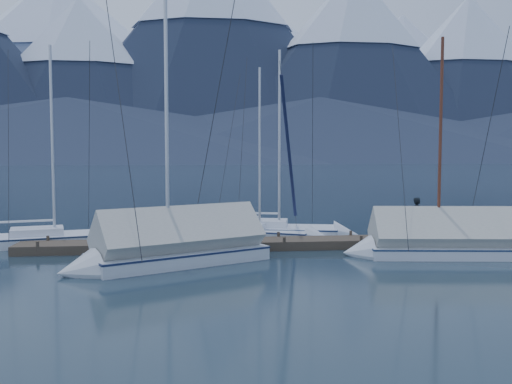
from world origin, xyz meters
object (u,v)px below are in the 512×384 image
sailboat_open_mid (269,235)px  person (418,216)px  sailboat_open_left (67,240)px  sailboat_open_right (290,233)px  sailboat_covered_near (434,244)px  sailboat_covered_far (164,251)px

sailboat_open_mid → person: size_ratio=5.25×
sailboat_open_left → sailboat_open_right: bearing=5.5°
sailboat_covered_near → sailboat_covered_far: bearing=-176.9°
sailboat_open_right → sailboat_covered_near: sailboat_open_right is taller
sailboat_open_mid → sailboat_open_right: size_ratio=0.90×
sailboat_open_mid → sailboat_open_left: bearing=-176.7°
sailboat_open_mid → sailboat_covered_far: sailboat_covered_far is taller
sailboat_open_right → person: bearing=-26.5°
sailboat_open_left → sailboat_open_right: (9.44, 0.91, 0.00)m
sailboat_open_right → sailboat_covered_far: bearing=-132.3°
sailboat_covered_near → person: 2.94m
person → sailboat_covered_far: bearing=131.4°
sailboat_open_left → sailboat_covered_near: (13.75, -4.33, 0.28)m
sailboat_covered_near → person: sailboat_covered_near is taller
sailboat_open_left → person: size_ratio=5.68×
sailboat_open_mid → sailboat_covered_far: (-4.23, -5.34, 0.33)m
sailboat_covered_far → person: bearing=18.1°
sailboat_open_right → sailboat_open_mid: bearing=-157.4°
sailboat_open_mid → sailboat_covered_near: (5.32, -4.82, 0.29)m
person → sailboat_open_mid: bearing=94.3°
sailboat_open_right → sailboat_covered_far: size_ratio=0.93×
sailboat_open_left → sailboat_covered_far: (4.20, -4.85, 0.32)m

